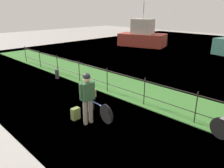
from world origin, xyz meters
The scene contains 11 objects.
ground_plane centered at (0.00, 0.00, 0.00)m, with size 60.00×60.00×0.00m, color #9E9993.
grass_strip centered at (0.00, 3.20, 0.01)m, with size 27.00×2.40×0.03m, color #38702D.
harbor_water centered at (0.00, 12.81, 0.00)m, with size 30.00×30.00×0.00m, color #60849E.
iron_fence centered at (0.00, 2.21, 0.63)m, with size 18.04×0.04×1.09m.
bicycle_main centered at (0.46, 0.31, 0.34)m, with size 1.67×0.27×0.65m.
wooden_crate centered at (0.09, 0.36, 0.78)m, with size 0.35×0.26×0.27m, color #A87F51.
terrier_dog centered at (0.11, 0.35, 0.99)m, with size 0.32×0.17×0.18m.
cyclist_person centered at (0.57, -0.16, 1.00)m, with size 0.31×0.54×1.68m.
backpack_on_paving centered at (0.07, -0.28, 0.20)m, with size 0.28×0.18×0.40m, color olive.
mooring_bollard centered at (-4.26, 1.71, 0.24)m, with size 0.20×0.20×0.48m, color #38383D.
moored_boat_near centered at (-7.57, 13.36, 0.93)m, with size 4.83×3.40×4.17m.
Camera 1 is at (5.47, -4.03, 3.48)m, focal length 34.84 mm.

